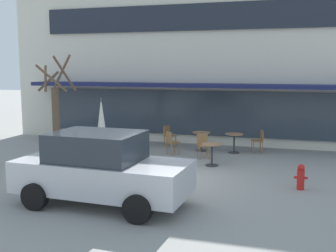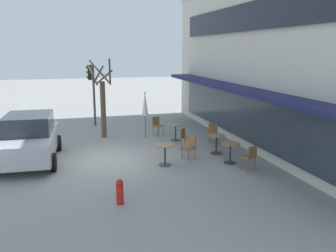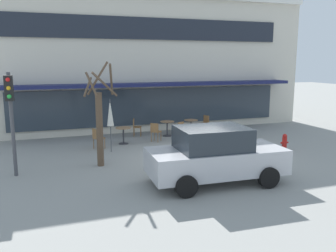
# 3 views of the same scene
# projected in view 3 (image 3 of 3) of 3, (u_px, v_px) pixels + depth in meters

# --- Properties ---
(ground_plane) EXTENTS (80.00, 80.00, 0.00)m
(ground_plane) POSITION_uv_depth(u_px,v_px,m) (199.00, 159.00, 13.67)
(ground_plane) COLOR gray
(building_facade) EXTENTS (18.18, 9.10, 7.45)m
(building_facade) POSITION_uv_depth(u_px,v_px,m) (134.00, 61.00, 22.24)
(building_facade) COLOR beige
(building_facade) RESTS_ON ground
(cafe_table_near_wall) EXTENTS (0.70, 0.70, 0.76)m
(cafe_table_near_wall) POSITION_uv_depth(u_px,v_px,m) (167.00, 126.00, 17.85)
(cafe_table_near_wall) COLOR #333338
(cafe_table_near_wall) RESTS_ON ground
(cafe_table_streetside) EXTENTS (0.70, 0.70, 0.76)m
(cafe_table_streetside) POSITION_uv_depth(u_px,v_px,m) (203.00, 134.00, 15.94)
(cafe_table_streetside) COLOR #333338
(cafe_table_streetside) RESTS_ON ground
(cafe_table_by_tree) EXTENTS (0.70, 0.70, 0.76)m
(cafe_table_by_tree) POSITION_uv_depth(u_px,v_px,m) (123.00, 133.00, 16.15)
(cafe_table_by_tree) COLOR #333338
(cafe_table_by_tree) RESTS_ON ground
(cafe_table_mid_patio) EXTENTS (0.70, 0.70, 0.76)m
(cafe_table_mid_patio) POSITION_uv_depth(u_px,v_px,m) (191.00, 124.00, 18.27)
(cafe_table_mid_patio) COLOR #333338
(cafe_table_mid_patio) RESTS_ON ground
(patio_umbrella_green_folded) EXTENTS (0.28, 0.28, 2.20)m
(patio_umbrella_green_folded) POSITION_uv_depth(u_px,v_px,m) (110.00, 113.00, 14.54)
(patio_umbrella_green_folded) COLOR #4C4C51
(patio_umbrella_green_folded) RESTS_ON ground
(cafe_chair_0) EXTENTS (0.50, 0.50, 0.89)m
(cafe_chair_0) POSITION_uv_depth(u_px,v_px,m) (136.00, 126.00, 17.81)
(cafe_chair_0) COLOR olive
(cafe_chair_0) RESTS_ON ground
(cafe_chair_1) EXTENTS (0.54, 0.54, 0.89)m
(cafe_chair_1) POSITION_uv_depth(u_px,v_px,m) (182.00, 130.00, 16.81)
(cafe_chair_1) COLOR olive
(cafe_chair_1) RESTS_ON ground
(cafe_chair_2) EXTENTS (0.50, 0.50, 0.89)m
(cafe_chair_2) POSITION_uv_depth(u_px,v_px,m) (205.00, 122.00, 18.84)
(cafe_chair_2) COLOR olive
(cafe_chair_2) RESTS_ON ground
(cafe_chair_3) EXTENTS (0.53, 0.53, 0.89)m
(cafe_chair_3) POSITION_uv_depth(u_px,v_px,m) (97.00, 137.00, 15.22)
(cafe_chair_3) COLOR olive
(cafe_chair_3) RESTS_ON ground
(cafe_chair_4) EXTENTS (0.57, 0.57, 0.89)m
(cafe_chair_4) POSITION_uv_depth(u_px,v_px,m) (155.00, 131.00, 16.60)
(cafe_chair_4) COLOR olive
(cafe_chair_4) RESTS_ON ground
(parked_sedan) EXTENTS (4.27, 2.16, 1.76)m
(parked_sedan) POSITION_uv_depth(u_px,v_px,m) (215.00, 155.00, 10.93)
(parked_sedan) COLOR #B7B7BC
(parked_sedan) RESTS_ON ground
(street_tree) EXTENTS (1.18, 1.18, 3.72)m
(street_tree) POSITION_uv_depth(u_px,v_px,m) (100.00, 120.00, 12.57)
(street_tree) COLOR brown
(street_tree) RESTS_ON ground
(traffic_light_pole) EXTENTS (0.26, 0.44, 3.40)m
(traffic_light_pole) POSITION_uv_depth(u_px,v_px,m) (11.00, 107.00, 11.24)
(traffic_light_pole) COLOR #47474C
(traffic_light_pole) RESTS_ON ground
(fire_hydrant) EXTENTS (0.36, 0.20, 0.71)m
(fire_hydrant) POSITION_uv_depth(u_px,v_px,m) (284.00, 142.00, 15.03)
(fire_hydrant) COLOR red
(fire_hydrant) RESTS_ON ground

